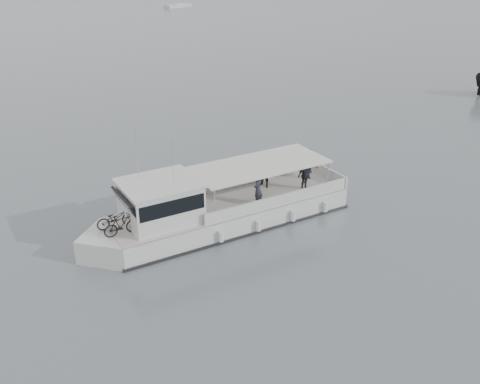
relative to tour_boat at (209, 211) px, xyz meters
name	(u,v)px	position (x,y,z in m)	size (l,w,h in m)	color
ground	(189,207)	(-0.26, 2.59, -0.95)	(1400.00, 1400.00, 0.00)	slate
tour_boat	(209,211)	(0.00, 0.00, 0.00)	(13.95, 5.29, 5.81)	silver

